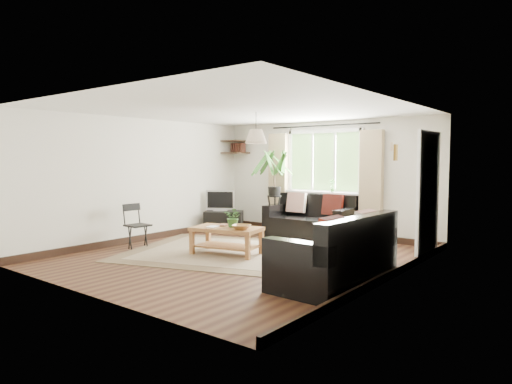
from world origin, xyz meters
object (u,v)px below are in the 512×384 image
Objects in this scene: tv_stand at (224,221)px; palm_stand at (274,192)px; sofa_back at (310,218)px; folding_chair at (138,226)px; coffee_table at (227,241)px; sofa_right at (334,251)px.

palm_stand reaches higher than tv_stand.
sofa_back reaches higher than tv_stand.
folding_chair is at bearing -120.92° from tv_stand.
sofa_back reaches higher than coffee_table.
coffee_table is 1.38× the size of tv_stand.
folding_chair is (0.06, -2.39, 0.17)m from tv_stand.
sofa_back is 0.97× the size of sofa_right.
sofa_back is at bearing 83.42° from coffee_table.
sofa_right reaches higher than coffee_table.
tv_stand is at bearing -163.16° from palm_stand.
sofa_right is at bearing -62.56° from tv_stand.
tv_stand is at bearing 133.10° from coffee_table.
folding_chair is at bearing -161.71° from coffee_table.
sofa_right is at bearing -11.96° from coffee_table.
coffee_table is at bearing -79.31° from tv_stand.
sofa_right is 1.02× the size of palm_stand.
palm_stand is (1.14, 0.35, 0.68)m from tv_stand.
palm_stand reaches higher than sofa_right.
sofa_right reaches higher than sofa_back.
palm_stand is 2.99m from folding_chair.
sofa_right is at bearing -43.03° from palm_stand.
tv_stand is 0.46× the size of palm_stand.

